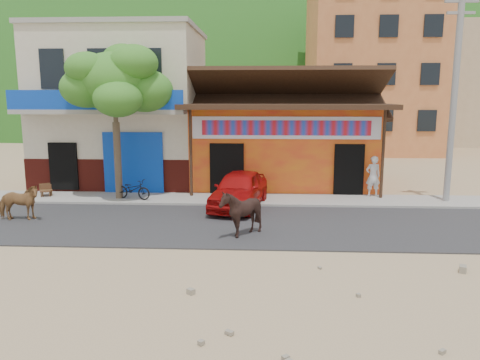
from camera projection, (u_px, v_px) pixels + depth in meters
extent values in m
plane|color=#9E825B|center=(221.00, 250.00, 12.68)|extent=(120.00, 120.00, 0.00)
cube|color=#28282B|center=(228.00, 225.00, 15.13)|extent=(60.00, 5.00, 0.04)
cube|color=gray|center=(235.00, 200.00, 18.56)|extent=(60.00, 2.00, 0.12)
cube|color=orange|center=(283.00, 146.00, 22.08)|extent=(8.00, 6.00, 3.60)
cube|color=beige|center=(125.00, 109.00, 22.17)|extent=(7.00, 6.00, 7.00)
cube|color=#CC723F|center=(371.00, 70.00, 34.72)|extent=(9.00, 9.00, 12.00)
cube|color=tan|center=(461.00, 85.00, 40.32)|extent=(8.00, 8.00, 10.00)
ellipsoid|color=#194C14|center=(259.00, 48.00, 79.32)|extent=(100.00, 40.00, 24.00)
cylinder|color=gray|center=(454.00, 96.00, 17.41)|extent=(0.24, 0.24, 8.00)
imported|color=#9A6C3D|center=(18.00, 203.00, 15.48)|extent=(1.49, 0.81, 1.20)
imported|color=black|center=(241.00, 213.00, 13.71)|extent=(1.39, 1.26, 1.43)
imported|color=#A60C0B|center=(239.00, 189.00, 17.25)|extent=(2.33, 4.25, 1.37)
imported|color=black|center=(133.00, 189.00, 18.32)|extent=(1.59, 0.91, 0.79)
imported|color=silver|center=(373.00, 176.00, 18.80)|extent=(0.65, 0.47, 1.64)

